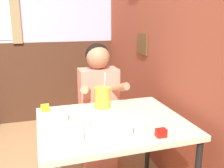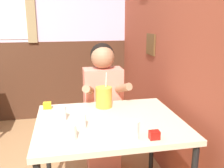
% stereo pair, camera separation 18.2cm
% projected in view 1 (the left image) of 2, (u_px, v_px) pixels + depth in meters
% --- Properties ---
extents(brick_wall_right, '(0.08, 4.38, 2.70)m').
position_uv_depth(brick_wall_right, '(149.00, 24.00, 2.45)').
color(brick_wall_right, brown).
rests_on(brick_wall_right, ground_plane).
extents(back_wall, '(5.81, 0.09, 2.70)m').
position_uv_depth(back_wall, '(4.00, 23.00, 3.16)').
color(back_wall, silver).
rests_on(back_wall, ground_plane).
extents(main_table, '(0.99, 0.80, 0.73)m').
position_uv_depth(main_table, '(112.00, 129.00, 1.73)').
color(main_table, beige).
rests_on(main_table, ground_plane).
extents(person_seated, '(0.42, 0.41, 1.20)m').
position_uv_depth(person_seated, '(99.00, 106.00, 2.26)').
color(person_seated, '#EA7F6B').
rests_on(person_seated, ground_plane).
extents(cocktail_pitcher, '(0.13, 0.13, 0.28)m').
position_uv_depth(cocktail_pitcher, '(102.00, 97.00, 1.94)').
color(cocktail_pitcher, gold).
rests_on(cocktail_pitcher, main_table).
extents(glass_near_pitcher, '(0.07, 0.07, 0.10)m').
position_uv_depth(glass_near_pitcher, '(63.00, 115.00, 1.67)').
color(glass_near_pitcher, silver).
rests_on(glass_near_pitcher, main_table).
extents(glass_center, '(0.07, 0.07, 0.11)m').
position_uv_depth(glass_center, '(140.00, 128.00, 1.46)').
color(glass_center, silver).
rests_on(glass_center, main_table).
extents(glass_far_side, '(0.07, 0.07, 0.09)m').
position_uv_depth(glass_far_side, '(78.00, 133.00, 1.42)').
color(glass_far_side, silver).
rests_on(glass_far_side, main_table).
extents(glass_by_brick, '(0.07, 0.07, 0.09)m').
position_uv_depth(glass_by_brick, '(85.00, 122.00, 1.57)').
color(glass_by_brick, silver).
rests_on(glass_by_brick, main_table).
extents(condiment_ketchup, '(0.06, 0.04, 0.05)m').
position_uv_depth(condiment_ketchup, '(161.00, 133.00, 1.47)').
color(condiment_ketchup, '#B7140F').
rests_on(condiment_ketchup, main_table).
extents(condiment_mustard, '(0.06, 0.04, 0.05)m').
position_uv_depth(condiment_mustard, '(45.00, 108.00, 1.88)').
color(condiment_mustard, yellow).
rests_on(condiment_mustard, main_table).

